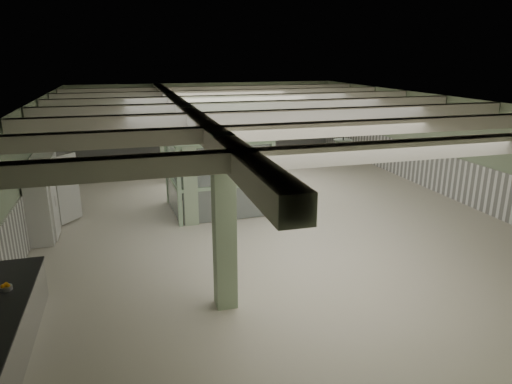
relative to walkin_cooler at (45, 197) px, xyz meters
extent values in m
plane|color=beige|center=(6.62, 0.59, -1.09)|extent=(20.00, 20.00, 0.00)
cube|color=silver|center=(6.62, 0.59, 2.51)|extent=(14.00, 20.00, 0.02)
cube|color=#92A181|center=(6.62, 10.59, 0.71)|extent=(14.00, 0.02, 3.60)
cube|color=#92A181|center=(6.62, -9.41, 0.71)|extent=(14.00, 0.02, 3.60)
cube|color=#92A181|center=(-0.38, 0.59, 0.71)|extent=(0.02, 20.00, 3.60)
cube|color=#92A181|center=(13.62, 0.59, 0.71)|extent=(0.02, 20.00, 3.60)
cube|color=white|center=(-0.35, 0.59, -0.34)|extent=(0.05, 19.90, 1.50)
cube|color=white|center=(13.60, 0.59, -0.34)|extent=(0.05, 19.90, 1.50)
cube|color=white|center=(6.62, 10.57, -0.34)|extent=(13.90, 0.05, 1.50)
cube|color=beige|center=(4.12, 0.59, 2.29)|extent=(0.45, 19.90, 0.40)
cube|color=beige|center=(6.62, -6.91, 2.33)|extent=(13.90, 0.35, 0.32)
cube|color=beige|center=(6.62, -4.41, 2.33)|extent=(13.90, 0.35, 0.32)
cube|color=beige|center=(6.62, -1.91, 2.33)|extent=(13.90, 0.35, 0.32)
cube|color=beige|center=(6.62, 0.59, 2.33)|extent=(13.90, 0.35, 0.32)
cube|color=beige|center=(6.62, 3.09, 2.33)|extent=(13.90, 0.35, 0.32)
cube|color=beige|center=(6.62, 5.59, 2.33)|extent=(13.90, 0.35, 0.32)
cube|color=beige|center=(6.62, 8.09, 2.33)|extent=(13.90, 0.35, 0.32)
cube|color=#A8C09B|center=(4.12, -5.41, 0.71)|extent=(0.42, 0.42, 3.60)
cube|color=#A8C09B|center=(4.12, -0.41, 0.71)|extent=(0.42, 0.42, 3.60)
cube|color=#A8C09B|center=(4.12, 4.59, 0.71)|extent=(0.42, 0.42, 3.60)
cube|color=#A8C09B|center=(4.12, 8.59, 0.71)|extent=(0.42, 0.42, 3.60)
cone|color=#323F2F|center=(7.12, -4.41, 1.96)|extent=(0.44, 0.44, 0.22)
cone|color=#323F2F|center=(7.12, 1.09, 1.96)|extent=(0.44, 0.44, 0.22)
cone|color=#323F2F|center=(7.12, 6.09, 1.96)|extent=(0.44, 0.44, 0.22)
cylinder|color=#B2B2B7|center=(0.07, -5.32, -0.15)|extent=(0.28, 0.28, 0.08)
cube|color=silver|center=(-0.03, 0.00, 0.00)|extent=(0.60, 2.38, 2.19)
cube|color=silver|center=(0.30, -0.55, 0.00)|extent=(0.06, 0.89, 2.09)
cube|color=silver|center=(0.42, 0.64, 0.00)|extent=(0.59, 0.75, 2.09)
cube|color=silver|center=(0.34, -0.55, 0.00)|extent=(0.02, 0.05, 0.30)
cube|color=silver|center=(0.34, 0.54, 0.00)|extent=(0.02, 0.05, 0.30)
cube|color=#9CBE98|center=(3.78, -0.57, 0.15)|extent=(0.13, 0.13, 2.48)
cube|color=#9CBE98|center=(3.67, 1.90, 0.15)|extent=(0.13, 0.13, 2.48)
cube|color=#9CBE98|center=(6.75, -0.43, 0.15)|extent=(0.13, 0.13, 2.48)
cube|color=#9CBE98|center=(6.64, 2.04, 0.15)|extent=(0.13, 0.13, 2.48)
cube|color=#9CBE98|center=(5.21, 0.73, 1.44)|extent=(3.34, 2.87, 0.12)
cube|color=silver|center=(5.27, -0.50, -0.54)|extent=(2.77, 0.19, 1.05)
cube|color=silver|center=(5.27, -0.50, 0.69)|extent=(2.77, 0.19, 1.22)
cube|color=silver|center=(5.15, 1.97, -0.54)|extent=(2.77, 0.19, 1.05)
cube|color=silver|center=(5.15, 1.97, 0.69)|extent=(2.77, 0.19, 1.22)
cube|color=silver|center=(3.73, 0.67, -0.54)|extent=(0.16, 2.28, 1.05)
cube|color=silver|center=(3.73, 0.67, 0.69)|extent=(0.16, 2.28, 1.22)
cube|color=silver|center=(6.70, 0.80, -0.54)|extent=(0.16, 2.28, 1.05)
cube|color=silver|center=(6.70, 0.80, 0.69)|extent=(0.16, 2.28, 1.22)
cube|color=#595A4B|center=(7.07, 1.27, -0.49)|extent=(0.42, 0.58, 1.21)
camera|label=1|loc=(2.40, -13.71, 3.92)|focal=32.00mm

